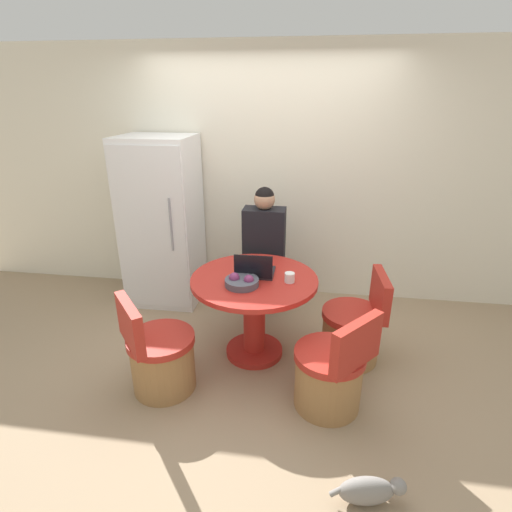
{
  "coord_description": "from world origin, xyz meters",
  "views": [
    {
      "loc": [
        0.47,
        -2.79,
        2.13
      ],
      "look_at": [
        0.03,
        0.21,
        0.88
      ],
      "focal_mm": 28.0,
      "sensor_mm": 36.0,
      "label": 1
    }
  ],
  "objects_px": {
    "fruit_bowl": "(242,281)",
    "dining_table": "(254,302)",
    "chair_near_left_corner": "(160,358)",
    "chair_right_side": "(353,331)",
    "cat": "(369,490)",
    "laptop": "(255,271)",
    "chair_near_right_corner": "(330,375)",
    "person_seated": "(265,247)",
    "refrigerator": "(162,222)"
  },
  "relations": [
    {
      "from": "chair_near_right_corner",
      "to": "cat",
      "type": "distance_m",
      "value": 0.78
    },
    {
      "from": "chair_right_side",
      "to": "fruit_bowl",
      "type": "distance_m",
      "value": 1.06
    },
    {
      "from": "chair_near_left_corner",
      "to": "chair_near_right_corner",
      "type": "xyz_separation_m",
      "value": [
        1.27,
        -0.01,
        0.0
      ]
    },
    {
      "from": "refrigerator",
      "to": "laptop",
      "type": "xyz_separation_m",
      "value": [
        1.1,
        -0.84,
        -0.1
      ]
    },
    {
      "from": "dining_table",
      "to": "chair_right_side",
      "type": "distance_m",
      "value": 0.87
    },
    {
      "from": "dining_table",
      "to": "fruit_bowl",
      "type": "relative_size",
      "value": 3.91
    },
    {
      "from": "chair_right_side",
      "to": "fruit_bowl",
      "type": "height_order",
      "value": "fruit_bowl"
    },
    {
      "from": "chair_near_left_corner",
      "to": "cat",
      "type": "relative_size",
      "value": 1.86
    },
    {
      "from": "dining_table",
      "to": "chair_near_left_corner",
      "type": "xyz_separation_m",
      "value": [
        -0.64,
        -0.54,
        -0.24
      ]
    },
    {
      "from": "refrigerator",
      "to": "laptop",
      "type": "bearing_deg",
      "value": -37.47
    },
    {
      "from": "dining_table",
      "to": "chair_right_side",
      "type": "bearing_deg",
      "value": 3.56
    },
    {
      "from": "laptop",
      "to": "fruit_bowl",
      "type": "bearing_deg",
      "value": 70.43
    },
    {
      "from": "chair_near_left_corner",
      "to": "chair_near_right_corner",
      "type": "height_order",
      "value": "same"
    },
    {
      "from": "chair_near_right_corner",
      "to": "chair_right_side",
      "type": "height_order",
      "value": "same"
    },
    {
      "from": "chair_right_side",
      "to": "fruit_bowl",
      "type": "xyz_separation_m",
      "value": [
        -0.91,
        -0.21,
        0.5
      ]
    },
    {
      "from": "person_seated",
      "to": "cat",
      "type": "xyz_separation_m",
      "value": [
        0.84,
        -2.02,
        -0.63
      ]
    },
    {
      "from": "refrigerator",
      "to": "chair_near_right_corner",
      "type": "distance_m",
      "value": 2.34
    },
    {
      "from": "refrigerator",
      "to": "chair_near_right_corner",
      "type": "height_order",
      "value": "refrigerator"
    },
    {
      "from": "person_seated",
      "to": "cat",
      "type": "bearing_deg",
      "value": 112.61
    },
    {
      "from": "laptop",
      "to": "chair_right_side",
      "type": "bearing_deg",
      "value": 179.9
    },
    {
      "from": "person_seated",
      "to": "fruit_bowl",
      "type": "height_order",
      "value": "person_seated"
    },
    {
      "from": "refrigerator",
      "to": "chair_near_left_corner",
      "type": "bearing_deg",
      "value": -71.99
    },
    {
      "from": "refrigerator",
      "to": "cat",
      "type": "xyz_separation_m",
      "value": [
        1.94,
        -2.17,
        -0.78
      ]
    },
    {
      "from": "dining_table",
      "to": "person_seated",
      "type": "distance_m",
      "value": 0.77
    },
    {
      "from": "chair_near_left_corner",
      "to": "chair_near_right_corner",
      "type": "bearing_deg",
      "value": -130.64
    },
    {
      "from": "refrigerator",
      "to": "laptop",
      "type": "height_order",
      "value": "refrigerator"
    },
    {
      "from": "chair_near_left_corner",
      "to": "cat",
      "type": "distance_m",
      "value": 1.66
    },
    {
      "from": "dining_table",
      "to": "cat",
      "type": "relative_size",
      "value": 2.44
    },
    {
      "from": "chair_right_side",
      "to": "laptop",
      "type": "bearing_deg",
      "value": -93.66
    },
    {
      "from": "chair_near_left_corner",
      "to": "chair_right_side",
      "type": "distance_m",
      "value": 1.58
    },
    {
      "from": "refrigerator",
      "to": "dining_table",
      "type": "height_order",
      "value": "refrigerator"
    },
    {
      "from": "dining_table",
      "to": "laptop",
      "type": "bearing_deg",
      "value": 92.73
    },
    {
      "from": "chair_near_right_corner",
      "to": "person_seated",
      "type": "height_order",
      "value": "person_seated"
    },
    {
      "from": "fruit_bowl",
      "to": "cat",
      "type": "xyz_separation_m",
      "value": [
        0.91,
        -1.12,
        -0.68
      ]
    },
    {
      "from": "fruit_bowl",
      "to": "chair_near_left_corner",
      "type": "bearing_deg",
      "value": -145.58
    },
    {
      "from": "refrigerator",
      "to": "chair_near_left_corner",
      "type": "xyz_separation_m",
      "value": [
        0.47,
        -1.44,
        -0.6
      ]
    },
    {
      "from": "dining_table",
      "to": "fruit_bowl",
      "type": "xyz_separation_m",
      "value": [
        -0.08,
        -0.15,
        0.26
      ]
    },
    {
      "from": "dining_table",
      "to": "laptop",
      "type": "distance_m",
      "value": 0.27
    },
    {
      "from": "chair_near_right_corner",
      "to": "fruit_bowl",
      "type": "xyz_separation_m",
      "value": [
        -0.7,
        0.4,
        0.5
      ]
    },
    {
      "from": "chair_near_right_corner",
      "to": "laptop",
      "type": "distance_m",
      "value": 1.01
    },
    {
      "from": "chair_right_side",
      "to": "person_seated",
      "type": "bearing_deg",
      "value": -132.95
    },
    {
      "from": "dining_table",
      "to": "refrigerator",
      "type": "bearing_deg",
      "value": 140.9
    },
    {
      "from": "chair_near_left_corner",
      "to": "chair_right_side",
      "type": "bearing_deg",
      "value": -108.3
    },
    {
      "from": "chair_right_side",
      "to": "laptop",
      "type": "relative_size",
      "value": 2.55
    },
    {
      "from": "person_seated",
      "to": "laptop",
      "type": "xyz_separation_m",
      "value": [
        0.0,
        -0.69,
        0.05
      ]
    },
    {
      "from": "refrigerator",
      "to": "cat",
      "type": "bearing_deg",
      "value": -48.29
    },
    {
      "from": "refrigerator",
      "to": "dining_table",
      "type": "relative_size",
      "value": 1.68
    },
    {
      "from": "fruit_bowl",
      "to": "dining_table",
      "type": "bearing_deg",
      "value": 63.63
    },
    {
      "from": "chair_near_right_corner",
      "to": "fruit_bowl",
      "type": "relative_size",
      "value": 2.99
    },
    {
      "from": "refrigerator",
      "to": "dining_table",
      "type": "bearing_deg",
      "value": -39.1
    }
  ]
}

